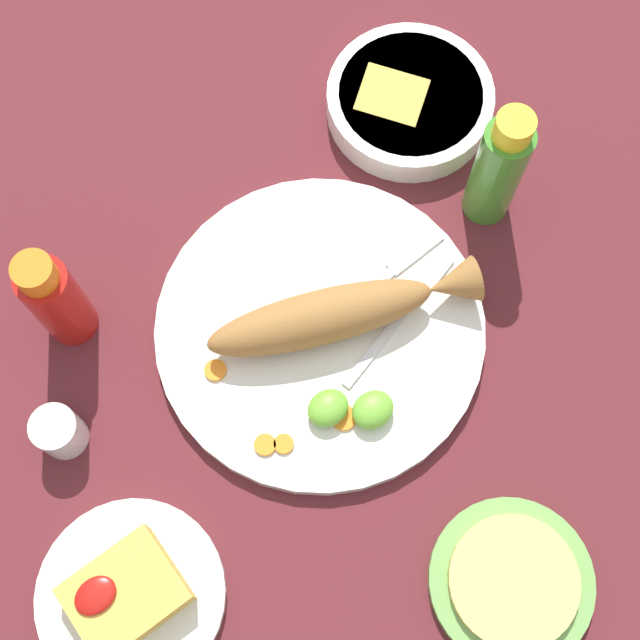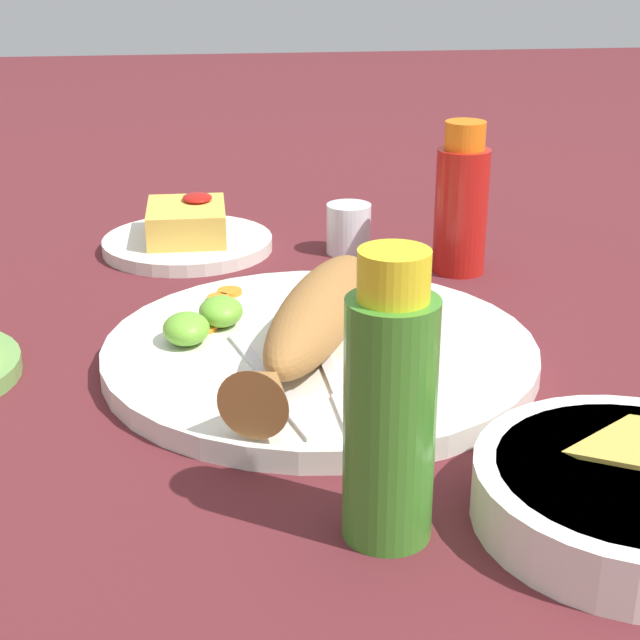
% 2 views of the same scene
% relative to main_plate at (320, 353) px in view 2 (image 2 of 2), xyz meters
% --- Properties ---
extents(ground_plane, '(4.00, 4.00, 0.00)m').
position_rel_main_plate_xyz_m(ground_plane, '(0.00, 0.00, -0.01)').
color(ground_plane, '#561E23').
extents(main_plate, '(0.35, 0.35, 0.02)m').
position_rel_main_plate_xyz_m(main_plate, '(0.00, 0.00, 0.00)').
color(main_plate, silver).
rests_on(main_plate, ground_plane).
extents(fried_fish, '(0.29, 0.16, 0.06)m').
position_rel_main_plate_xyz_m(fried_fish, '(-0.02, 0.01, 0.04)').
color(fried_fish, '#996633').
rests_on(fried_fish, main_plate).
extents(fork_near, '(0.19, 0.02, 0.00)m').
position_rel_main_plate_xyz_m(fork_near, '(-0.09, -0.00, 0.01)').
color(fork_near, silver).
rests_on(fork_near, main_plate).
extents(fork_far, '(0.18, 0.06, 0.00)m').
position_rel_main_plate_xyz_m(fork_far, '(-0.08, 0.04, 0.01)').
color(fork_far, silver).
rests_on(fork_far, main_plate).
extents(carrot_slice_near, '(0.02, 0.02, 0.00)m').
position_rel_main_plate_xyz_m(carrot_slice_near, '(0.12, -0.03, 0.01)').
color(carrot_slice_near, orange).
rests_on(carrot_slice_near, main_plate).
extents(carrot_slice_mid, '(0.02, 0.02, 0.00)m').
position_rel_main_plate_xyz_m(carrot_slice_mid, '(0.11, 0.08, 0.01)').
color(carrot_slice_mid, orange).
rests_on(carrot_slice_mid, main_plate).
extents(carrot_slice_far, '(0.02, 0.02, 0.00)m').
position_rel_main_plate_xyz_m(carrot_slice_far, '(0.12, 0.07, 0.01)').
color(carrot_slice_far, orange).
rests_on(carrot_slice_far, main_plate).
extents(carrot_slice_extra, '(0.03, 0.03, 0.00)m').
position_rel_main_plate_xyz_m(carrot_slice_extra, '(0.04, 0.09, 0.01)').
color(carrot_slice_extra, orange).
rests_on(carrot_slice_extra, main_plate).
extents(lime_wedge_main, '(0.04, 0.04, 0.02)m').
position_rel_main_plate_xyz_m(lime_wedge_main, '(0.05, 0.08, 0.02)').
color(lime_wedge_main, '#6BB233').
rests_on(lime_wedge_main, main_plate).
extents(lime_wedge_side, '(0.04, 0.04, 0.02)m').
position_rel_main_plate_xyz_m(lime_wedge_side, '(0.01, 0.11, 0.02)').
color(lime_wedge_side, '#6BB233').
rests_on(lime_wedge_side, main_plate).
extents(hot_sauce_bottle_red, '(0.05, 0.05, 0.15)m').
position_rel_main_plate_xyz_m(hot_sauce_bottle_red, '(0.21, -0.17, 0.06)').
color(hot_sauce_bottle_red, '#B21914').
rests_on(hot_sauce_bottle_red, ground_plane).
extents(hot_sauce_bottle_green, '(0.05, 0.05, 0.18)m').
position_rel_main_plate_xyz_m(hot_sauce_bottle_green, '(-0.24, -0.01, 0.07)').
color(hot_sauce_bottle_green, '#3D8428').
rests_on(hot_sauce_bottle_green, ground_plane).
extents(salt_cup, '(0.05, 0.05, 0.05)m').
position_rel_main_plate_xyz_m(salt_cup, '(0.28, -0.06, 0.01)').
color(salt_cup, silver).
rests_on(salt_cup, ground_plane).
extents(side_plate_fries, '(0.19, 0.19, 0.01)m').
position_rel_main_plate_xyz_m(side_plate_fries, '(0.31, 0.11, -0.00)').
color(side_plate_fries, silver).
rests_on(side_plate_fries, ground_plane).
extents(fries_pile, '(0.10, 0.08, 0.04)m').
position_rel_main_plate_xyz_m(fries_pile, '(0.31, 0.11, 0.02)').
color(fries_pile, gold).
rests_on(fries_pile, side_plate_fries).
extents(guacamole_bowl, '(0.19, 0.19, 0.05)m').
position_rel_main_plate_xyz_m(guacamole_bowl, '(-0.25, -0.16, 0.01)').
color(guacamole_bowl, white).
rests_on(guacamole_bowl, ground_plane).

